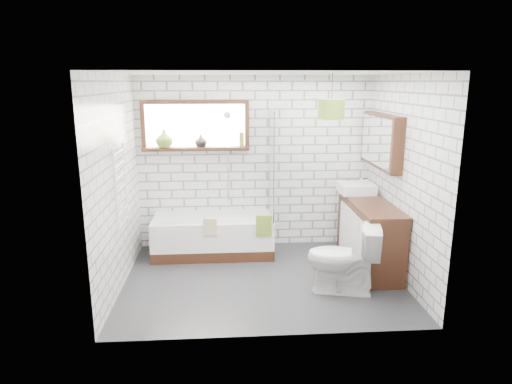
{
  "coord_description": "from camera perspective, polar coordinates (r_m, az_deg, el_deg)",
  "views": [
    {
      "loc": [
        -0.45,
        -5.26,
        2.41
      ],
      "look_at": [
        -0.06,
        0.25,
        1.07
      ],
      "focal_mm": 32.0,
      "sensor_mm": 36.0,
      "label": 1
    }
  ],
  "objects": [
    {
      "name": "wall_right",
      "position": [
        5.8,
        17.86,
        1.47
      ],
      "size": [
        0.01,
        2.6,
        2.5
      ],
      "primitive_type": "cube",
      "color": "white",
      "rests_on": "ground"
    },
    {
      "name": "toilet",
      "position": [
        5.43,
        10.78,
        -8.14
      ],
      "size": [
        0.64,
        0.9,
        0.83
      ],
      "primitive_type": "imported",
      "rotation": [
        0.0,
        0.0,
        -1.8
      ],
      "color": "white",
      "rests_on": "floor"
    },
    {
      "name": "towel_green",
      "position": [
        6.14,
        0.98,
        -4.22
      ],
      "size": [
        0.21,
        0.06,
        0.29
      ],
      "primitive_type": "cube",
      "color": "olive",
      "rests_on": "bathtub"
    },
    {
      "name": "mirror_cabinet",
      "position": [
        6.26,
        15.39,
        6.21
      ],
      "size": [
        0.16,
        1.2,
        0.7
      ],
      "primitive_type": "cube",
      "color": "black",
      "rests_on": "wall_right"
    },
    {
      "name": "pendant",
      "position": [
        5.41,
        9.39,
        10.2
      ],
      "size": [
        0.31,
        0.31,
        0.22
      ],
      "primitive_type": "cylinder",
      "color": "olive",
      "rests_on": "ceiling"
    },
    {
      "name": "bottle",
      "position": [
        6.55,
        -1.82,
        6.41
      ],
      "size": [
        0.07,
        0.07,
        0.21
      ],
      "primitive_type": "cylinder",
      "rotation": [
        0.0,
        0.0,
        0.05
      ],
      "color": "olive",
      "rests_on": "window"
    },
    {
      "name": "wall_front",
      "position": [
        4.15,
        2.36,
        -2.59
      ],
      "size": [
        3.4,
        0.01,
        2.5
      ],
      "primitive_type": "cube",
      "color": "white",
      "rests_on": "ground"
    },
    {
      "name": "wall_back",
      "position": [
        6.69,
        -0.11,
        3.67
      ],
      "size": [
        3.4,
        0.01,
        2.5
      ],
      "primitive_type": "cube",
      "color": "white",
      "rests_on": "ground"
    },
    {
      "name": "basin",
      "position": [
        6.53,
        12.45,
        0.45
      ],
      "size": [
        0.47,
        0.41,
        0.14
      ],
      "primitive_type": "cube",
      "color": "white",
      "rests_on": "vanity"
    },
    {
      "name": "shower_screen",
      "position": [
        6.33,
        1.89,
        3.49
      ],
      "size": [
        0.02,
        0.72,
        1.5
      ],
      "primitive_type": "cube",
      "color": "white",
      "rests_on": "bathtub"
    },
    {
      "name": "vase_dark",
      "position": [
        6.56,
        -6.9,
        6.22
      ],
      "size": [
        0.18,
        0.18,
        0.18
      ],
      "primitive_type": "imported",
      "rotation": [
        0.0,
        0.0,
        -0.03
      ],
      "color": "black",
      "rests_on": "window"
    },
    {
      "name": "vase_olive",
      "position": [
        6.6,
        -11.4,
        6.4
      ],
      "size": [
        0.29,
        0.29,
        0.25
      ],
      "primitive_type": "imported",
      "rotation": [
        0.0,
        0.0,
        0.19
      ],
      "color": "olive",
      "rests_on": "window"
    },
    {
      "name": "ceiling",
      "position": [
        5.28,
        0.88,
        14.69
      ],
      "size": [
        3.4,
        2.6,
        0.01
      ],
      "primitive_type": "cube",
      "color": "white",
      "rests_on": "ground"
    },
    {
      "name": "floor",
      "position": [
        5.81,
        0.79,
        -10.91
      ],
      "size": [
        3.4,
        2.6,
        0.01
      ],
      "primitive_type": "cube",
      "color": "#26262A",
      "rests_on": "ground"
    },
    {
      "name": "bathtub",
      "position": [
        6.55,
        -5.37,
        -5.44
      ],
      "size": [
        1.68,
        0.74,
        0.54
      ],
      "primitive_type": "cube",
      "color": "white",
      "rests_on": "floor"
    },
    {
      "name": "window",
      "position": [
        6.56,
        -7.58,
        8.21
      ],
      "size": [
        1.52,
        0.16,
        0.68
      ],
      "primitive_type": "cube",
      "color": "black",
      "rests_on": "wall_back"
    },
    {
      "name": "towel_radiator",
      "position": [
        5.53,
        -16.55,
        0.46
      ],
      "size": [
        0.06,
        0.52,
        1.0
      ],
      "primitive_type": "cube",
      "color": "white",
      "rests_on": "wall_left"
    },
    {
      "name": "tap",
      "position": [
        6.56,
        13.82,
        0.98
      ],
      "size": [
        0.04,
        0.04,
        0.16
      ],
      "primitive_type": "cylinder",
      "rotation": [
        0.0,
        0.0,
        0.38
      ],
      "color": "silver",
      "rests_on": "vanity"
    },
    {
      "name": "shower_riser",
      "position": [
        6.61,
        -3.56,
        4.41
      ],
      "size": [
        0.02,
        0.02,
        1.3
      ],
      "primitive_type": "cylinder",
      "color": "silver",
      "rests_on": "wall_back"
    },
    {
      "name": "vanity",
      "position": [
        6.25,
        13.95,
        -5.1
      ],
      "size": [
        0.5,
        1.55,
        0.89
      ],
      "primitive_type": "cube",
      "color": "black",
      "rests_on": "floor"
    },
    {
      "name": "towel_beige",
      "position": [
        6.12,
        -5.77,
        -4.35
      ],
      "size": [
        0.18,
        0.04,
        0.23
      ],
      "primitive_type": "cube",
      "color": "tan",
      "rests_on": "bathtub"
    },
    {
      "name": "wall_left",
      "position": [
        5.53,
        -17.04,
        0.95
      ],
      "size": [
        0.01,
        2.6,
        2.5
      ],
      "primitive_type": "cube",
      "color": "white",
      "rests_on": "ground"
    }
  ]
}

